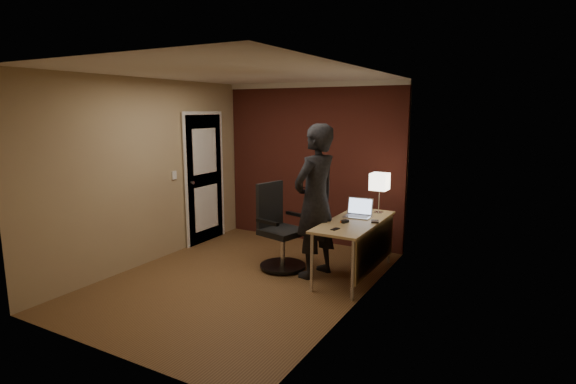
# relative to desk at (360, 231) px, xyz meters

# --- Properties ---
(room) EXTENTS (4.00, 4.00, 4.00)m
(room) POSITION_rel_desk_xyz_m (-1.53, 0.78, 0.77)
(room) COLOR brown
(room) RESTS_ON ground
(desk) EXTENTS (0.60, 1.50, 0.73)m
(desk) POSITION_rel_desk_xyz_m (0.00, 0.00, 0.00)
(desk) COLOR tan
(desk) RESTS_ON ground
(desk_lamp) EXTENTS (0.22, 0.22, 0.54)m
(desk_lamp) POSITION_rel_desk_xyz_m (0.06, 0.54, 0.55)
(desk_lamp) COLOR silver
(desk_lamp) RESTS_ON desk
(laptop) EXTENTS (0.35, 0.28, 0.23)m
(laptop) POSITION_rel_desk_xyz_m (-0.11, 0.23, 0.19)
(laptop) COLOR silver
(laptop) RESTS_ON desk
(mouse) EXTENTS (0.09, 0.11, 0.03)m
(mouse) POSITION_rel_desk_xyz_m (-0.14, -0.17, 0.14)
(mouse) COLOR black
(mouse) RESTS_ON desk
(phone) EXTENTS (0.08, 0.12, 0.01)m
(phone) POSITION_rel_desk_xyz_m (-0.12, -0.51, 0.13)
(phone) COLOR black
(phone) RESTS_ON desk
(wallet) EXTENTS (0.12, 0.13, 0.02)m
(wallet) POSITION_rel_desk_xyz_m (0.18, 0.03, 0.14)
(wallet) COLOR black
(wallet) RESTS_ON desk
(office_chair) EXTENTS (0.61, 0.69, 1.11)m
(office_chair) POSITION_rel_desk_xyz_m (-1.06, -0.18, -0.11)
(office_chair) COLOR black
(office_chair) RESTS_ON ground
(person) EXTENTS (0.61, 0.79, 1.92)m
(person) POSITION_rel_desk_xyz_m (-0.52, -0.20, 0.36)
(person) COLOR black
(person) RESTS_ON ground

